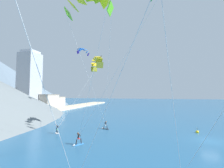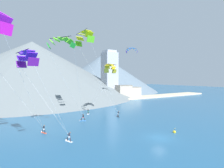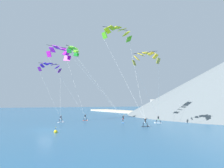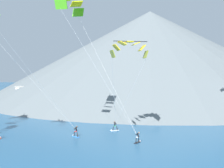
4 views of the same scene
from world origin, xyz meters
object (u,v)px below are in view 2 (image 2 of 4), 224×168
Objects in this scene: kitesurfer_mid_center at (43,131)px; parafoil_kite_far_right at (61,43)px; kitesurfer_near_lead at (68,139)px; kitesurfer_far_right at (82,119)px; parafoil_kite_distant_high_outer at (132,50)px; race_marker_buoy at (174,132)px; parafoil_kite_far_left at (110,68)px; kitesurfer_far_left at (88,113)px; kitesurfer_near_trail at (118,115)px; parafoil_kite_near_trail at (84,37)px; parafoil_kite_near_lead at (27,57)px.

kitesurfer_mid_center is 0.10× the size of parafoil_kite_far_right.
kitesurfer_near_lead is 14.40m from kitesurfer_far_right.
kitesurfer_mid_center is 0.40× the size of parafoil_kite_distant_high_outer.
parafoil_kite_distant_high_outer is 39.25m from race_marker_buoy.
kitesurfer_near_lead is 20.53m from race_marker_buoy.
parafoil_kite_distant_high_outer is (16.25, 10.96, 7.86)m from parafoil_kite_far_left.
parafoil_kite_distant_high_outer is at bearing 24.64° from kitesurfer_far_right.
kitesurfer_near_trail is at bearing -50.54° from kitesurfer_far_left.
race_marker_buoy is at bearing -57.57° from kitesurfer_far_right.
parafoil_kite_far_left is (8.58, 2.00, -7.10)m from parafoil_kite_near_trail.
kitesurfer_mid_center is 0.99× the size of kitesurfer_far_right.
parafoil_kite_far_right is at bearing -59.00° from kitesurfer_mid_center.
parafoil_kite_near_lead is 46.90m from parafoil_kite_distant_high_outer.
kitesurfer_near_trail is 26.14m from parafoil_kite_far_right.
parafoil_kite_far_right reaches higher than kitesurfer_far_left.
parafoil_kite_near_trail is 1.23× the size of parafoil_kite_far_right.
kitesurfer_far_left is 1.68× the size of race_marker_buoy.
kitesurfer_far_right is 0.09× the size of parafoil_kite_near_trail.
kitesurfer_near_lead is 1.00× the size of kitesurfer_mid_center.
parafoil_kite_far_right is at bearing -135.08° from parafoil_kite_near_trail.
parafoil_kite_far_right is (-7.75, -9.34, 16.75)m from kitesurfer_far_right.
kitesurfer_near_lead is 21.25m from kitesurfer_near_trail.
kitesurfer_mid_center is at bearing -168.52° from kitesurfer_near_trail.
kitesurfer_near_lead is 0.40× the size of parafoil_kite_distant_high_outer.
kitesurfer_far_right is 20.40m from parafoil_kite_near_trail.
race_marker_buoy is (22.24, -13.69, -0.28)m from kitesurfer_mid_center.
kitesurfer_near_lead is 0.13× the size of parafoil_kite_far_left.
parafoil_kite_far_right is at bearing -129.67° from kitesurfer_far_right.
kitesurfer_near_trail is (17.93, 11.40, 0.01)m from kitesurfer_near_lead.
kitesurfer_near_trail is 0.09× the size of parafoil_kite_near_trail.
parafoil_kite_far_left is 3.06× the size of parafoil_kite_distant_high_outer.
kitesurfer_far_left is 7.76m from kitesurfer_far_right.
kitesurfer_far_right reaches higher than kitesurfer_near_trail.
kitesurfer_far_right is at bearing 44.42° from parafoil_kite_near_lead.
kitesurfer_far_right is (10.32, 5.05, 0.12)m from kitesurfer_mid_center.
kitesurfer_far_left is 0.95× the size of kitesurfer_far_right.
parafoil_kite_near_lead is 0.65× the size of parafoil_kite_near_trail.
parafoil_kite_distant_high_outer is at bearing 66.72° from race_marker_buoy.
parafoil_kite_far_left is 21.12m from parafoil_kite_distant_high_outer.
kitesurfer_near_lead is 17.08m from parafoil_kite_far_right.
kitesurfer_far_left is at bearing 61.27° from parafoil_kite_near_trail.
kitesurfer_far_right reaches higher than kitesurfer_mid_center.
kitesurfer_far_right is 34.57m from parafoil_kite_distant_high_outer.
parafoil_kite_distant_high_outer is at bearing 32.86° from parafoil_kite_near_lead.
kitesurfer_mid_center is (-2.76, 7.20, -0.04)m from kitesurfer_near_lead.
parafoil_kite_far_left reaches higher than kitesurfer_mid_center.
parafoil_kite_far_left reaches higher than kitesurfer_far_right.
kitesurfer_near_trail is at bearing 3.88° from parafoil_kite_near_trail.
race_marker_buoy is (-12.98, -30.16, -21.50)m from parafoil_kite_distant_high_outer.
kitesurfer_far_right is 0.11× the size of parafoil_kite_far_right.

